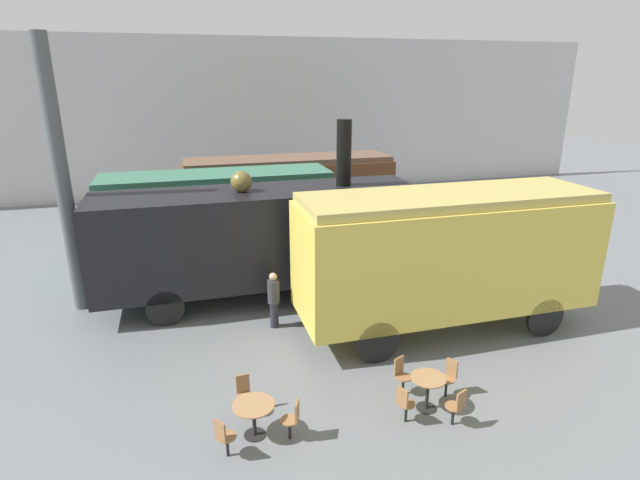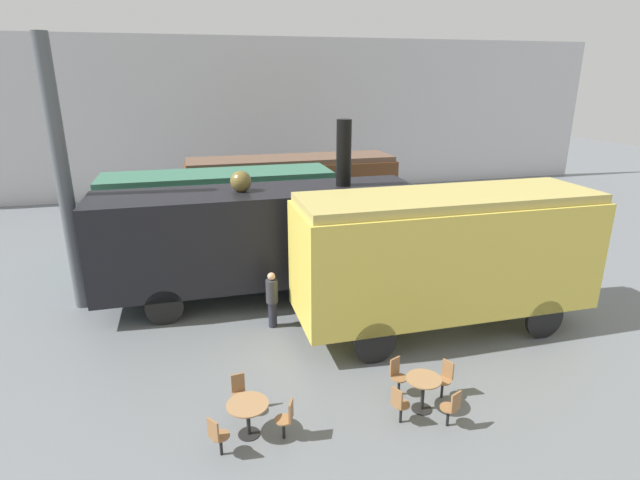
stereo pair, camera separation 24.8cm
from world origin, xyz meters
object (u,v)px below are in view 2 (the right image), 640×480
steam_locomotive (260,234)px  passenger_coach_vintage (445,252)px  cafe_table_near (248,411)px  cafe_table_mid (423,386)px  streamlined_locomotive (241,209)px  visitor_person (272,298)px  cafe_chair_0 (287,417)px  passenger_coach_wooden (292,184)px

steam_locomotive → passenger_coach_vintage: 5.70m
cafe_table_near → cafe_table_mid: size_ratio=1.08×
cafe_table_near → passenger_coach_vintage: bearing=28.1°
cafe_table_near → cafe_table_mid: cafe_table_mid is taller
streamlined_locomotive → visitor_person: streamlined_locomotive is taller
streamlined_locomotive → steam_locomotive: 3.64m
passenger_coach_vintage → streamlined_locomotive: bearing=124.3°
streamlined_locomotive → cafe_table_near: bearing=-96.0°
visitor_person → cafe_table_near: bearing=-105.8°
streamlined_locomotive → cafe_table_mid: 10.72m
streamlined_locomotive → passenger_coach_vintage: (4.78, -7.01, 0.27)m
cafe_chair_0 → streamlined_locomotive: bearing=-68.5°
cafe_table_near → streamlined_locomotive: bearing=84.0°
steam_locomotive → cafe_table_mid: steam_locomotive is taller
cafe_chair_0 → visitor_person: 4.74m
passenger_coach_wooden → visitor_person: size_ratio=5.95×
steam_locomotive → visitor_person: steam_locomotive is taller
passenger_coach_wooden → streamlined_locomotive: streamlined_locomotive is taller
cafe_table_mid → passenger_coach_wooden: bearing=89.0°
passenger_coach_wooden → cafe_table_near: (-3.98, -14.81, -1.31)m
cafe_chair_0 → cafe_table_mid: bearing=-153.8°
passenger_coach_vintage → cafe_table_near: bearing=-151.9°
passenger_coach_vintage → cafe_table_mid: 4.27m
cafe_chair_0 → visitor_person: visitor_person is taller
cafe_table_near → cafe_chair_0: (0.73, -0.31, -0.06)m
streamlined_locomotive → cafe_table_mid: (2.65, -10.28, -1.45)m
visitor_person → cafe_table_mid: bearing=-61.4°
cafe_table_near → steam_locomotive: bearing=79.1°
passenger_coach_wooden → cafe_table_mid: (-0.27, -14.97, -1.30)m
streamlined_locomotive → steam_locomotive: size_ratio=1.05×
streamlined_locomotive → cafe_table_near: size_ratio=12.42×
cafe_table_mid → steam_locomotive: bearing=110.3°
passenger_coach_wooden → cafe_chair_0: size_ratio=11.37×
steam_locomotive → cafe_chair_0: size_ratio=11.42×
passenger_coach_wooden → passenger_coach_vintage: 11.85m
cafe_table_mid → visitor_person: visitor_person is taller
visitor_person → passenger_coach_vintage: bearing=-15.4°
passenger_coach_vintage → cafe_chair_0: 6.41m
cafe_table_mid → cafe_chair_0: 2.99m
streamlined_locomotive → steam_locomotive: steam_locomotive is taller
passenger_coach_wooden → steam_locomotive: steam_locomotive is taller
steam_locomotive → visitor_person: size_ratio=5.97×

